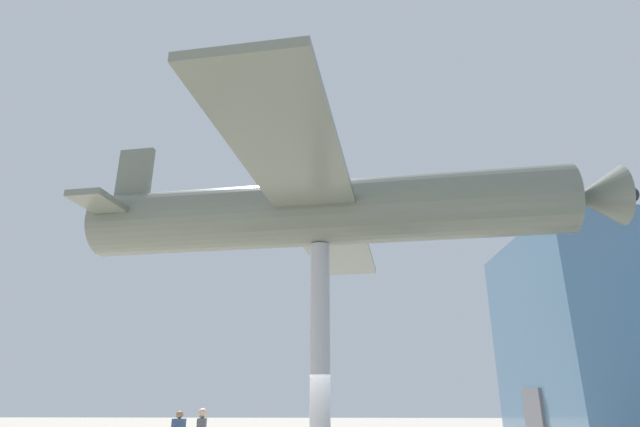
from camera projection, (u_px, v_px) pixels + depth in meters
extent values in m
cube|color=slate|center=(535.00, 420.00, 19.05)|extent=(1.80, 0.12, 2.30)
cylinder|color=#B7B7BC|center=(320.00, 356.00, 12.61)|extent=(0.51, 0.51, 5.89)
cylinder|color=slate|center=(320.00, 214.00, 13.94)|extent=(3.68, 13.37, 1.82)
cube|color=slate|center=(320.00, 214.00, 13.94)|extent=(14.44, 4.18, 0.18)
cube|color=slate|center=(128.00, 221.00, 14.92)|extent=(4.67, 1.64, 0.18)
cube|color=slate|center=(133.00, 184.00, 15.33)|extent=(0.33, 1.11, 2.32)
cone|color=slate|center=(597.00, 197.00, 12.78)|extent=(1.70, 1.39, 1.55)
sphere|color=black|center=(629.00, 195.00, 12.66)|extent=(0.44, 0.44, 0.44)
sphere|color=beige|center=(203.00, 413.00, 13.32)|extent=(0.25, 0.25, 0.25)
sphere|color=#936B4C|center=(180.00, 415.00, 15.98)|extent=(0.23, 0.23, 0.23)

